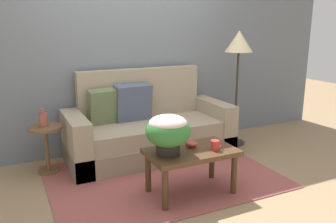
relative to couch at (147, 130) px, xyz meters
name	(u,v)px	position (x,y,z in m)	size (l,w,h in m)	color
ground_plane	(165,179)	(-0.10, -0.73, -0.33)	(14.00, 14.00, 0.00)	#997A56
wall_back	(125,35)	(-0.10, 0.46, 1.16)	(6.40, 0.12, 3.00)	slate
area_rug	(163,176)	(-0.10, -0.68, -0.33)	(2.41, 1.75, 0.01)	#994C47
couch	(147,130)	(0.00, 0.00, 0.00)	(2.05, 0.85, 1.08)	gray
coffee_table	(191,157)	(0.00, -1.14, 0.05)	(0.87, 0.52, 0.45)	#442D1B
side_table	(46,141)	(-1.22, 0.00, 0.04)	(0.37, 0.37, 0.54)	brown
floor_lamp	(239,49)	(1.27, -0.11, 0.98)	(0.36, 0.36, 1.56)	#2D2823
potted_plant	(168,130)	(-0.26, -1.14, 0.35)	(0.42, 0.42, 0.38)	black
coffee_mug	(215,145)	(0.20, -1.24, 0.17)	(0.13, 0.08, 0.10)	red
snack_bowl	(191,144)	(0.03, -1.07, 0.15)	(0.12, 0.12, 0.06)	#B2382D
table_vase	(43,119)	(-1.23, 0.00, 0.29)	(0.10, 0.10, 0.21)	#934C42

